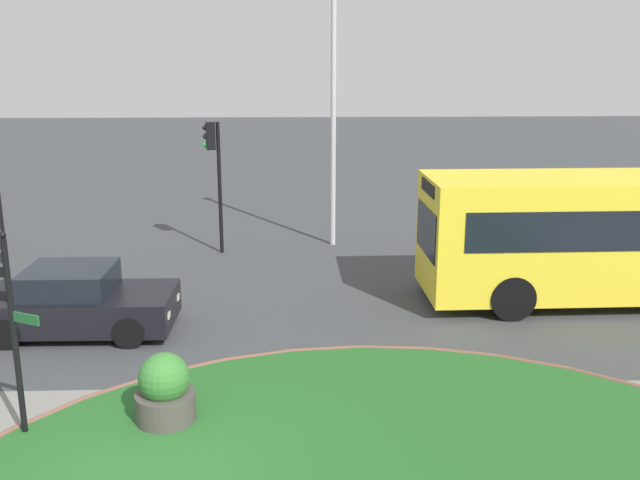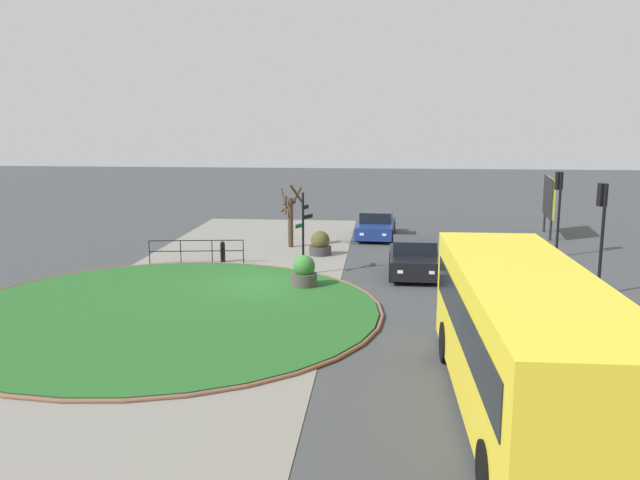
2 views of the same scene
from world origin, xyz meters
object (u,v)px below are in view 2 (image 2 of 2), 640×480
object	(u,v)px
bollard_foreground	(223,251)
planter_near_signpost	(320,244)
signpost_directional	(303,227)
traffic_light_near	(559,195)
car_near_lane	(414,258)
planter_kerbside	(304,273)
car_far_lane	(376,225)
street_tree_bare	(291,216)
billboard_left	(549,198)
bus_yellow	(525,342)
traffic_light_far	(602,214)

from	to	relation	value
bollard_foreground	planter_near_signpost	size ratio (longest dim) A/B	0.83
signpost_directional	planter_near_signpost	distance (m)	3.96
bollard_foreground	traffic_light_near	size ratio (longest dim) A/B	0.24
car_near_lane	planter_kerbside	xyz separation A→B (m)	(2.50, -4.01, -0.10)
car_near_lane	planter_kerbside	bearing A→B (deg)	-57.35
bollard_foreground	car_near_lane	world-z (taller)	car_near_lane
car_near_lane	traffic_light_near	distance (m)	7.91
signpost_directional	car_near_lane	world-z (taller)	signpost_directional
car_near_lane	planter_kerbside	size ratio (longest dim) A/B	3.28
bollard_foreground	car_far_lane	xyz separation A→B (m)	(-6.74, 6.40, 0.16)
planter_near_signpost	street_tree_bare	world-z (taller)	street_tree_bare
billboard_left	street_tree_bare	xyz separation A→B (m)	(4.29, -12.84, -0.48)
planter_kerbside	bus_yellow	bearing A→B (deg)	29.57
car_far_lane	traffic_light_near	size ratio (longest dim) A/B	1.23
bus_yellow	planter_near_signpost	world-z (taller)	bus_yellow
car_far_lane	street_tree_bare	world-z (taller)	street_tree_bare
car_near_lane	car_far_lane	xyz separation A→B (m)	(-8.25, -1.55, -0.02)
traffic_light_near	traffic_light_far	xyz separation A→B (m)	(6.42, -0.24, 0.07)
signpost_directional	planter_kerbside	xyz separation A→B (m)	(2.14, 0.27, -1.32)
bollard_foreground	car_far_lane	distance (m)	9.30
signpost_directional	bollard_foreground	xyz separation A→B (m)	(-1.86, -3.67, -1.40)
traffic_light_near	billboard_left	world-z (taller)	traffic_light_near
traffic_light_near	billboard_left	xyz separation A→B (m)	(-5.22, 0.90, -0.74)
bollard_foreground	planter_near_signpost	xyz separation A→B (m)	(-1.84, 3.97, 0.02)
traffic_light_near	car_near_lane	bearing A→B (deg)	114.67
bollard_foreground	planter_kerbside	size ratio (longest dim) A/B	0.75
planter_near_signpost	car_far_lane	bearing A→B (deg)	153.59
traffic_light_near	planter_near_signpost	distance (m)	10.65
traffic_light_far	car_near_lane	bearing A→B (deg)	60.15
street_tree_bare	bollard_foreground	bearing A→B (deg)	-33.87
billboard_left	planter_kerbside	bearing A→B (deg)	-36.68
street_tree_bare	signpost_directional	bearing A→B (deg)	13.12
signpost_directional	planter_kerbside	distance (m)	2.53
bollard_foreground	bus_yellow	world-z (taller)	bus_yellow
planter_kerbside	street_tree_bare	world-z (taller)	street_tree_bare
signpost_directional	bus_yellow	world-z (taller)	signpost_directional
car_near_lane	traffic_light_far	bearing A→B (deg)	70.54
car_far_lane	planter_near_signpost	world-z (taller)	car_far_lane
traffic_light_near	billboard_left	distance (m)	5.35
planter_kerbside	bollard_foreground	bearing A→B (deg)	-135.45
signpost_directional	traffic_light_near	bearing A→B (deg)	112.89
signpost_directional	bollard_foreground	distance (m)	4.35
bus_yellow	car_far_lane	bearing A→B (deg)	7.89
signpost_directional	planter_near_signpost	world-z (taller)	signpost_directional
signpost_directional	car_far_lane	bearing A→B (deg)	162.37
car_near_lane	billboard_left	size ratio (longest dim) A/B	1.10
traffic_light_near	planter_kerbside	size ratio (longest dim) A/B	3.09
billboard_left	planter_near_signpost	xyz separation A→B (m)	(6.02, -11.27, -1.51)
traffic_light_near	street_tree_bare	world-z (taller)	traffic_light_near
bus_yellow	car_far_lane	size ratio (longest dim) A/B	2.09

